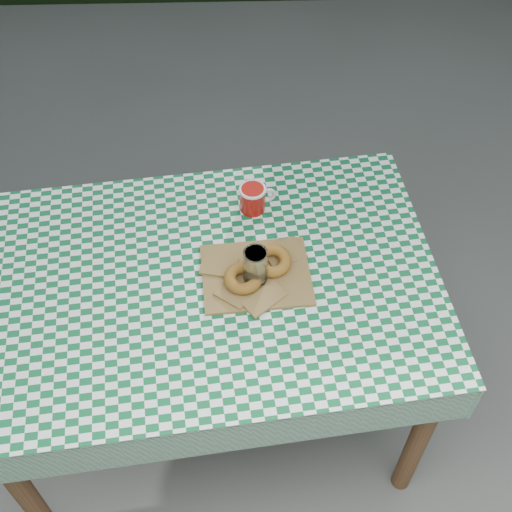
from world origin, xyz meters
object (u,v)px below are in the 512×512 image
(table, at_px, (214,353))
(coffee_mug, at_px, (253,199))
(drinking_glass, at_px, (256,267))
(paper_bag, at_px, (256,274))

(table, height_order, coffee_mug, coffee_mug)
(table, distance_m, drinking_glass, 0.46)
(paper_bag, bearing_deg, table, -173.42)
(coffee_mug, bearing_deg, paper_bag, -104.56)
(table, height_order, paper_bag, paper_bag)
(table, distance_m, paper_bag, 0.41)
(drinking_glass, bearing_deg, coffee_mug, 90.14)
(coffee_mug, height_order, drinking_glass, drinking_glass)
(paper_bag, xyz_separation_m, coffee_mug, (-0.00, 0.26, 0.03))
(table, bearing_deg, coffee_mug, 57.12)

